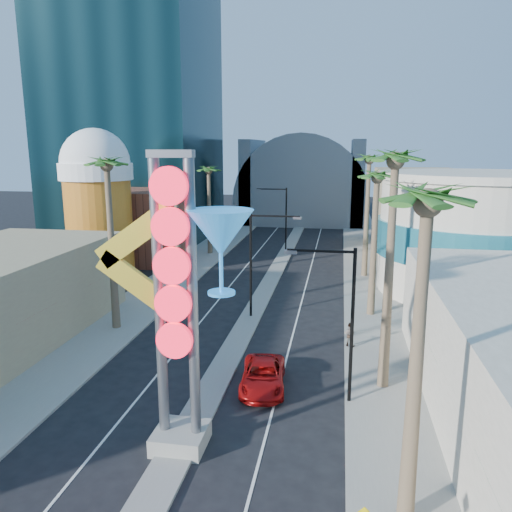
{
  "coord_description": "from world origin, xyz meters",
  "views": [
    {
      "loc": [
        6.44,
        -15.49,
        12.6
      ],
      "look_at": [
        0.38,
        20.1,
        4.78
      ],
      "focal_mm": 35.0,
      "sensor_mm": 36.0,
      "label": 1
    }
  ],
  "objects": [
    {
      "name": "sidewalk_west",
      "position": [
        -9.5,
        35.0,
        0.07
      ],
      "size": [
        5.0,
        100.0,
        0.15
      ],
      "primitive_type": "cube",
      "color": "gray",
      "rests_on": "ground"
    },
    {
      "name": "palm_5",
      "position": [
        9.0,
        10.0,
        11.27
      ],
      "size": [
        2.4,
        2.4,
        13.2
      ],
      "color": "brown",
      "rests_on": "ground"
    },
    {
      "name": "streetlight_1",
      "position": [
        -0.55,
        44.0,
        4.88
      ],
      "size": [
        3.79,
        0.25,
        8.0
      ],
      "color": "black",
      "rests_on": "ground"
    },
    {
      "name": "streetlight_2",
      "position": [
        6.72,
        8.0,
        4.83
      ],
      "size": [
        3.45,
        0.25,
        8.0
      ],
      "color": "black",
      "rests_on": "ground"
    },
    {
      "name": "turquoise_building",
      "position": [
        18.0,
        30.0,
        5.25
      ],
      "size": [
        16.6,
        16.6,
        10.6
      ],
      "color": "#BCB49F",
      "rests_on": "ground"
    },
    {
      "name": "palm_3",
      "position": [
        -9.0,
        42.0,
        9.48
      ],
      "size": [
        2.4,
        2.4,
        11.2
      ],
      "color": "brown",
      "rests_on": "ground"
    },
    {
      "name": "sidewalk_east",
      "position": [
        9.5,
        35.0,
        0.07
      ],
      "size": [
        5.0,
        100.0,
        0.15
      ],
      "primitive_type": "cube",
      "color": "gray",
      "rests_on": "ground"
    },
    {
      "name": "canopy",
      "position": [
        0.0,
        72.0,
        4.31
      ],
      "size": [
        22.0,
        16.0,
        22.0
      ],
      "color": "slate",
      "rests_on": "ground"
    },
    {
      "name": "median",
      "position": [
        0.0,
        38.0,
        0.07
      ],
      "size": [
        1.6,
        84.0,
        0.15
      ],
      "primitive_type": "cube",
      "color": "gray",
      "rests_on": "ground"
    },
    {
      "name": "hotel_tower",
      "position": [
        -22.0,
        52.0,
        25.0
      ],
      "size": [
        20.0,
        20.0,
        50.0
      ],
      "primitive_type": "cube",
      "color": "black",
      "rests_on": "ground"
    },
    {
      "name": "beer_mug",
      "position": [
        -17.0,
        30.0,
        7.84
      ],
      "size": [
        7.0,
        7.0,
        14.5
      ],
      "color": "#C65D1A",
      "rests_on": "ground"
    },
    {
      "name": "palm_7",
      "position": [
        9.0,
        34.0,
        10.82
      ],
      "size": [
        2.4,
        2.4,
        12.7
      ],
      "color": "brown",
      "rests_on": "ground"
    },
    {
      "name": "neon_sign",
      "position": [
        0.82,
        2.96,
        7.31
      ],
      "size": [
        6.53,
        2.6,
        12.55
      ],
      "color": "gray",
      "rests_on": "ground"
    },
    {
      "name": "red_pickup",
      "position": [
        2.66,
        8.92,
        0.69
      ],
      "size": [
        2.76,
        5.16,
        1.38
      ],
      "primitive_type": "imported",
      "rotation": [
        0.0,
        0.0,
        0.1
      ],
      "color": "#A50D0C",
      "rests_on": "ground"
    },
    {
      "name": "palm_2",
      "position": [
        -9.0,
        30.0,
        9.48
      ],
      "size": [
        2.4,
        2.4,
        11.2
      ],
      "color": "brown",
      "rests_on": "ground"
    },
    {
      "name": "palm_1",
      "position": [
        -9.0,
        16.0,
        10.82
      ],
      "size": [
        2.4,
        2.4,
        12.7
      ],
      "color": "brown",
      "rests_on": "ground"
    },
    {
      "name": "palm_6",
      "position": [
        9.0,
        22.0,
        9.93
      ],
      "size": [
        2.4,
        2.4,
        11.7
      ],
      "color": "brown",
      "rests_on": "ground"
    },
    {
      "name": "streetlight_0",
      "position": [
        0.55,
        20.0,
        4.88
      ],
      "size": [
        3.79,
        0.25,
        8.0
      ],
      "color": "black",
      "rests_on": "ground"
    },
    {
      "name": "ground",
      "position": [
        0.0,
        0.0,
        0.0
      ],
      "size": [
        240.0,
        240.0,
        0.0
      ],
      "primitive_type": "plane",
      "color": "black",
      "rests_on": "ground"
    },
    {
      "name": "pedestrian_b",
      "position": [
        7.3,
        15.25,
        0.92
      ],
      "size": [
        0.9,
        0.79,
        1.55
      ],
      "primitive_type": "imported",
      "rotation": [
        0.0,
        0.0,
        2.82
      ],
      "color": "gray",
      "rests_on": "sidewalk_east"
    },
    {
      "name": "palm_4",
      "position": [
        9.0,
        0.0,
        10.38
      ],
      "size": [
        2.4,
        2.4,
        12.2
      ],
      "color": "brown",
      "rests_on": "ground"
    },
    {
      "name": "filler_east",
      "position": [
        16.0,
        48.0,
        5.0
      ],
      "size": [
        10.0,
        20.0,
        10.0
      ],
      "primitive_type": "cube",
      "color": "tan",
      "rests_on": "ground"
    },
    {
      "name": "brick_filler_west",
      "position": [
        -16.0,
        38.0,
        4.0
      ],
      "size": [
        10.0,
        10.0,
        8.0
      ],
      "primitive_type": "cube",
      "color": "brown",
      "rests_on": "ground"
    }
  ]
}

